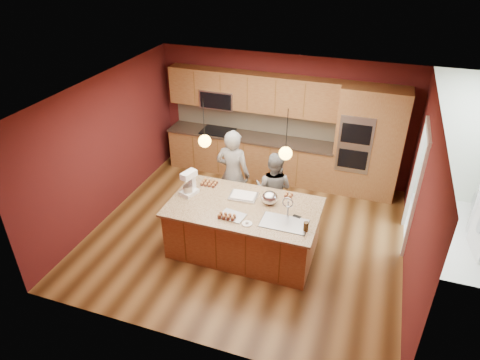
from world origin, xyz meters
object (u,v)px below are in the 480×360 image
at_px(person_left, 233,175).
at_px(island, 244,228).
at_px(mixing_bowl, 270,198).
at_px(stand_mixer, 189,184).
at_px(person_right, 273,189).

bearing_deg(person_left, island, 120.47).
distance_m(person_left, mixing_bowl, 1.17).
height_order(island, stand_mixer, stand_mixer).
bearing_deg(person_left, mixing_bowl, 141.84).
bearing_deg(stand_mixer, person_right, 52.95).
xyz_separation_m(island, mixing_bowl, (0.36, 0.22, 0.56)).
bearing_deg(person_right, person_left, 6.10).
relative_size(island, person_right, 1.69).
distance_m(island, mixing_bowl, 0.70).
relative_size(stand_mixer, mixing_bowl, 1.57).
relative_size(person_right, stand_mixer, 3.49).
bearing_deg(island, stand_mixer, 175.95).
height_order(island, person_right, person_right).
distance_m(island, stand_mixer, 1.20).
bearing_deg(mixing_bowl, person_left, 141.19).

